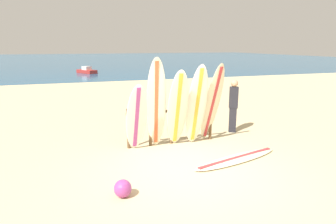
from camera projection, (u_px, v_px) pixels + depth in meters
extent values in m
plane|color=#D3BC8C|center=(192.00, 172.00, 6.74)|extent=(120.00, 120.00, 0.00)
cube|color=#1E5984|center=(81.00, 59.00, 60.30)|extent=(120.00, 80.00, 0.01)
cylinder|color=brown|center=(128.00, 129.00, 8.20)|extent=(0.09, 0.09, 1.14)
cylinder|color=brown|center=(150.00, 127.00, 8.40)|extent=(0.09, 0.09, 1.14)
cylinder|color=brown|center=(171.00, 125.00, 8.60)|extent=(0.09, 0.09, 1.14)
cylinder|color=brown|center=(191.00, 123.00, 8.80)|extent=(0.09, 0.09, 1.14)
cylinder|color=brown|center=(210.00, 121.00, 9.00)|extent=(0.09, 0.09, 1.14)
cylinder|color=brown|center=(171.00, 111.00, 8.51)|extent=(2.65, 0.08, 0.08)
ellipsoid|color=white|center=(136.00, 118.00, 7.80)|extent=(0.58, 0.77, 1.92)
cube|color=#A53F8C|center=(136.00, 118.00, 7.80)|extent=(0.12, 0.72, 1.77)
ellipsoid|color=silver|center=(156.00, 104.00, 7.99)|extent=(0.66, 0.78, 2.58)
cube|color=#CC5933|center=(156.00, 104.00, 7.99)|extent=(0.22, 0.66, 2.38)
ellipsoid|color=silver|center=(178.00, 109.00, 8.07)|extent=(0.70, 1.01, 2.27)
cube|color=gold|center=(178.00, 109.00, 8.07)|extent=(0.23, 0.88, 2.09)
ellipsoid|color=white|center=(197.00, 106.00, 8.26)|extent=(0.62, 0.80, 2.38)
cube|color=gold|center=(197.00, 106.00, 8.26)|extent=(0.14, 0.73, 2.19)
ellipsoid|color=beige|center=(212.00, 103.00, 8.57)|extent=(0.60, 0.94, 2.39)
cube|color=#B73338|center=(212.00, 103.00, 8.57)|extent=(0.18, 0.84, 2.21)
ellipsoid|color=beige|center=(237.00, 159.00, 7.46)|extent=(2.75, 1.18, 0.07)
cube|color=#B73338|center=(237.00, 159.00, 7.46)|extent=(2.43, 0.71, 0.08)
cube|color=#26262D|center=(233.00, 120.00, 9.79)|extent=(0.28, 0.24, 0.83)
cube|color=#26262D|center=(234.00, 97.00, 9.61)|extent=(0.33, 0.29, 0.70)
sphere|color=tan|center=(234.00, 83.00, 9.51)|extent=(0.24, 0.24, 0.24)
cube|color=#B22D28|center=(87.00, 71.00, 30.31)|extent=(2.03, 2.52, 0.35)
cube|color=silver|center=(87.00, 68.00, 30.23)|extent=(1.01, 1.07, 0.36)
sphere|color=#A53F8C|center=(123.00, 188.00, 5.62)|extent=(0.35, 0.35, 0.35)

